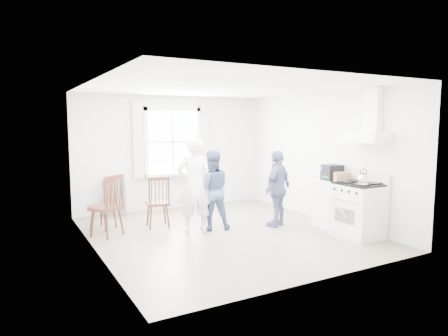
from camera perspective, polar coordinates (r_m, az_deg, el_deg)
room_shell at (r=7.08m, az=0.07°, el=0.93°), size 4.62×5.12×2.64m
window_assembly at (r=9.28m, az=-7.29°, el=3.19°), size 1.88×0.24×1.70m
range_hood at (r=7.30m, az=19.90°, el=5.44°), size 0.45×0.76×0.94m
shelf_unit at (r=8.87m, az=-15.36°, el=-4.05°), size 0.40×0.30×0.80m
gas_stove at (r=7.34m, az=18.65°, el=-5.66°), size 0.68×0.76×1.12m
kettle at (r=6.99m, az=19.25°, el=-1.59°), size 0.20×0.20×0.29m
low_cabinet at (r=7.87m, az=15.21°, el=-5.00°), size 0.50×0.55×0.90m
stereo_stack at (r=7.81m, az=15.18°, el=-0.63°), size 0.36×0.33×0.30m
cardboard_box at (r=7.64m, az=16.47°, el=-1.26°), size 0.33×0.29×0.18m
windsor_chair_a at (r=7.75m, az=-16.33°, el=-4.20°), size 0.56×0.56×0.96m
windsor_chair_b at (r=7.61m, az=-9.34°, el=-4.02°), size 0.48×0.47×1.00m
windsor_chair_c at (r=7.21m, az=-15.80°, el=-4.27°), size 0.64×0.63×1.10m
person_left at (r=7.20m, az=-4.23°, el=-2.46°), size 0.81×0.81×1.74m
person_mid at (r=7.42m, az=-1.81°, el=-3.16°), size 0.90×0.90×1.48m
person_right at (r=7.71m, az=7.67°, el=-2.91°), size 1.15×1.15×1.47m
potted_plant at (r=9.36m, az=-5.19°, el=0.43°), size 0.21×0.21×0.31m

